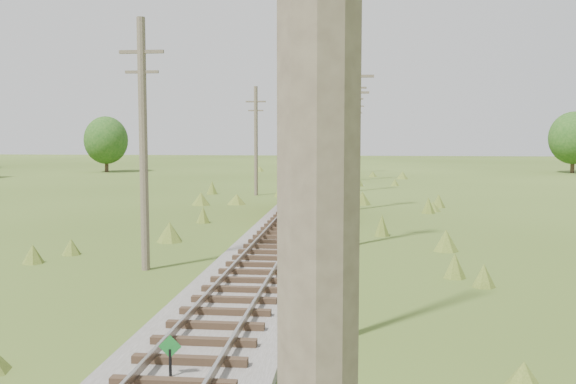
# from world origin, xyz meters

# --- Properties ---
(railbed_main) EXTENTS (3.60, 96.00, 0.57)m
(railbed_main) POSITION_xyz_m (0.00, 34.00, 0.19)
(railbed_main) COLOR #605B54
(railbed_main) RESTS_ON ground
(switch_marker) EXTENTS (0.45, 0.06, 1.08)m
(switch_marker) POSITION_xyz_m (-0.20, 1.50, 0.63)
(switch_marker) COLOR black
(switch_marker) RESTS_ON ground
(streetcar) EXTENTS (3.97, 11.13, 5.04)m
(streetcar) POSITION_xyz_m (0.00, 28.32, 2.40)
(streetcar) COLOR black
(streetcar) RESTS_ON ground
(gondola) EXTENTS (2.96, 7.59, 2.47)m
(gondola) POSITION_xyz_m (0.00, 64.34, 1.89)
(gondola) COLOR black
(gondola) RESTS_ON ground
(gravel_pile) EXTENTS (2.95, 3.13, 1.07)m
(gravel_pile) POSITION_xyz_m (2.80, 50.93, 0.50)
(gravel_pile) COLOR gray
(gravel_pile) RESTS_ON ground
(utility_pole_r_0) EXTENTS (1.60, 0.30, 8.50)m
(utility_pole_r_0) POSITION_xyz_m (3.20, -8.00, 4.37)
(utility_pole_r_0) COLOR brown
(utility_pole_r_0) RESTS_ON ground
(utility_pole_r_1) EXTENTS (0.30, 0.30, 8.80)m
(utility_pole_r_1) POSITION_xyz_m (3.10, 5.00, 4.40)
(utility_pole_r_1) COLOR brown
(utility_pole_r_1) RESTS_ON ground
(utility_pole_r_2) EXTENTS (1.60, 0.30, 8.60)m
(utility_pole_r_2) POSITION_xyz_m (3.30, 18.00, 4.42)
(utility_pole_r_2) COLOR brown
(utility_pole_r_2) RESTS_ON ground
(utility_pole_r_3) EXTENTS (1.60, 0.30, 9.00)m
(utility_pole_r_3) POSITION_xyz_m (3.20, 31.00, 4.63)
(utility_pole_r_3) COLOR brown
(utility_pole_r_3) RESTS_ON ground
(utility_pole_r_4) EXTENTS (1.60, 0.30, 8.40)m
(utility_pole_r_4) POSITION_xyz_m (3.00, 44.00, 4.32)
(utility_pole_r_4) COLOR brown
(utility_pole_r_4) RESTS_ON ground
(utility_pole_r_5) EXTENTS (1.60, 0.30, 8.90)m
(utility_pole_r_5) POSITION_xyz_m (3.40, 57.00, 4.58)
(utility_pole_r_5) COLOR brown
(utility_pole_r_5) RESTS_ON ground
(utility_pole_r_6) EXTENTS (1.60, 0.30, 8.70)m
(utility_pole_r_6) POSITION_xyz_m (3.20, 70.00, 4.47)
(utility_pole_r_6) COLOR brown
(utility_pole_r_6) RESTS_ON ground
(utility_pole_l_a) EXTENTS (1.60, 0.30, 9.00)m
(utility_pole_l_a) POSITION_xyz_m (-4.20, 12.00, 4.63)
(utility_pole_l_a) COLOR brown
(utility_pole_l_a) RESTS_ON ground
(utility_pole_l_b) EXTENTS (1.60, 0.30, 8.60)m
(utility_pole_l_b) POSITION_xyz_m (-4.50, 40.00, 4.42)
(utility_pole_l_b) COLOR brown
(utility_pole_l_b) RESTS_ON ground
(tree_mid_a) EXTENTS (5.46, 5.46, 7.03)m
(tree_mid_a) POSITION_xyz_m (-28.00, 68.00, 4.02)
(tree_mid_a) COLOR #38281C
(tree_mid_a) RESTS_ON ground
(tree_mid_b) EXTENTS (5.88, 5.88, 7.57)m
(tree_mid_b) POSITION_xyz_m (30.00, 72.00, 4.33)
(tree_mid_b) COLOR #38281C
(tree_mid_b) RESTS_ON ground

